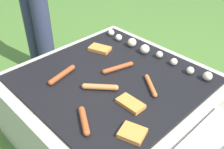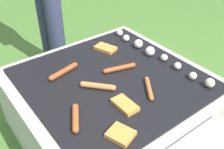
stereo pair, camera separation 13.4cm
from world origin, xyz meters
name	(u,v)px [view 1 (the left image)]	position (x,y,z in m)	size (l,w,h in m)	color
ground_plane	(112,133)	(0.00, 0.00, 0.00)	(14.00, 14.00, 0.00)	#47702D
grill	(112,108)	(0.00, 0.00, 0.21)	(0.99, 0.99, 0.43)	#B2AA9E
sausage_mid_right	(118,68)	(-0.03, 0.08, 0.44)	(0.07, 0.19, 0.03)	#93421E
sausage_back_left	(84,120)	(0.16, -0.32, 0.44)	(0.15, 0.10, 0.03)	#A34C23
sausage_front_left	(62,75)	(-0.19, -0.19, 0.44)	(0.07, 0.19, 0.03)	#93421E
sausage_back_center	(151,85)	(0.20, 0.08, 0.44)	(0.15, 0.11, 0.02)	#B7602D
sausage_front_center	(100,87)	(0.03, -0.11, 0.44)	(0.15, 0.13, 0.03)	#C6753D
bread_slice_center	(100,49)	(-0.26, 0.15, 0.44)	(0.15, 0.12, 0.02)	#D18438
bread_slice_right	(132,133)	(0.34, -0.22, 0.44)	(0.12, 0.12, 0.02)	#D18438
bread_slice_left	(130,104)	(0.22, -0.09, 0.44)	(0.13, 0.07, 0.02)	#D18438
mushroom_row	(150,51)	(-0.02, 0.33, 0.45)	(0.77, 0.07, 0.06)	silver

